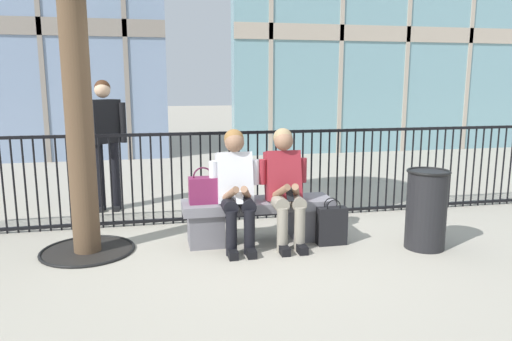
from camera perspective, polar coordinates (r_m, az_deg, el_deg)
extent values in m
plane|color=#A8A091|center=(5.23, 0.23, -8.30)|extent=(60.00, 60.00, 0.00)
cube|color=slate|center=(5.12, 0.23, -4.05)|extent=(1.60, 0.44, 0.10)
cube|color=slate|center=(5.10, -5.98, -6.81)|extent=(0.36, 0.37, 0.35)
cube|color=slate|center=(5.32, 6.17, -6.06)|extent=(0.36, 0.37, 0.35)
cylinder|color=black|center=(4.87, -3.34, -3.98)|extent=(0.15, 0.40, 0.15)
cylinder|color=black|center=(4.75, -2.94, -7.44)|extent=(0.11, 0.11, 0.45)
cube|color=black|center=(4.75, -2.80, -9.78)|extent=(0.09, 0.22, 0.08)
cylinder|color=black|center=(4.90, -1.25, -3.88)|extent=(0.15, 0.40, 0.15)
cylinder|color=black|center=(4.78, -0.79, -7.31)|extent=(0.11, 0.11, 0.45)
cube|color=black|center=(4.78, -0.64, -9.64)|extent=(0.09, 0.22, 0.08)
cube|color=silver|center=(4.96, -2.58, -0.85)|extent=(0.36, 0.30, 0.55)
cylinder|color=silver|center=(4.92, -5.11, -0.38)|extent=(0.08, 0.08, 0.26)
cylinder|color=#8E664C|center=(4.77, -3.09, -2.82)|extent=(0.16, 0.28, 0.20)
cylinder|color=silver|center=(4.99, -0.10, -0.19)|extent=(0.08, 0.08, 0.26)
cylinder|color=#8E664C|center=(4.79, -1.19, -2.73)|extent=(0.16, 0.28, 0.20)
cube|color=silver|center=(4.72, -2.01, -3.17)|extent=(0.07, 0.10, 0.13)
sphere|color=#8E664C|center=(4.89, -2.58, 3.36)|extent=(0.20, 0.20, 0.20)
sphere|color=olive|center=(4.91, -2.64, 3.75)|extent=(0.20, 0.20, 0.20)
cylinder|color=gray|center=(4.97, 2.57, -3.68)|extent=(0.15, 0.40, 0.15)
cylinder|color=gray|center=(4.85, 3.15, -7.05)|extent=(0.11, 0.11, 0.45)
cube|color=black|center=(4.85, 3.31, -9.34)|extent=(0.09, 0.22, 0.08)
cylinder|color=gray|center=(5.02, 4.57, -3.57)|extent=(0.15, 0.40, 0.15)
cylinder|color=gray|center=(4.90, 5.19, -6.90)|extent=(0.11, 0.11, 0.45)
cube|color=black|center=(4.90, 5.37, -9.17)|extent=(0.09, 0.22, 0.08)
cube|color=maroon|center=(5.07, 3.18, -0.62)|extent=(0.36, 0.30, 0.55)
cylinder|color=maroon|center=(5.01, 0.76, -0.16)|extent=(0.08, 0.08, 0.26)
cylinder|color=#8E664C|center=(4.87, 2.94, -2.53)|extent=(0.16, 0.28, 0.20)
cylinder|color=maroon|center=(5.12, 5.57, 0.03)|extent=(0.08, 0.08, 0.26)
cylinder|color=#8E664C|center=(4.91, 4.74, -2.43)|extent=(0.16, 0.28, 0.20)
cube|color=black|center=(4.84, 4.03, -2.87)|extent=(0.07, 0.10, 0.13)
sphere|color=#8E664C|center=(5.00, 3.29, 3.51)|extent=(0.20, 0.20, 0.20)
sphere|color=#997F59|center=(5.02, 3.20, 3.89)|extent=(0.20, 0.20, 0.20)
cube|color=#7A234C|center=(4.98, -6.29, -2.34)|extent=(0.29, 0.17, 0.27)
torus|color=#49152D|center=(4.95, -6.32, -0.76)|extent=(0.21, 0.02, 0.21)
cube|color=black|center=(5.12, 8.97, -6.51)|extent=(0.31, 0.13, 0.40)
torus|color=black|center=(5.02, 9.22, -4.26)|extent=(0.15, 0.01, 0.15)
torus|color=black|center=(5.10, 8.86, -4.01)|extent=(0.15, 0.01, 0.15)
cylinder|color=black|center=(6.66, -18.08, -0.73)|extent=(0.13, 0.13, 0.90)
cube|color=black|center=(6.71, -17.91, -4.32)|extent=(0.09, 0.22, 0.06)
cylinder|color=black|center=(6.64, -16.36, -0.67)|extent=(0.13, 0.13, 0.90)
cube|color=black|center=(6.69, -16.20, -4.26)|extent=(0.09, 0.22, 0.06)
cube|color=black|center=(6.55, -17.57, 5.57)|extent=(0.44, 0.39, 0.56)
cylinder|color=black|center=(6.58, -19.60, 5.30)|extent=(0.08, 0.08, 0.52)
cylinder|color=black|center=(6.54, -15.50, 5.49)|extent=(0.08, 0.08, 0.52)
sphere|color=#DBAD89|center=(6.54, -17.76, 9.07)|extent=(0.20, 0.20, 0.20)
sphere|color=#472816|center=(6.55, -17.76, 9.33)|extent=(0.20, 0.20, 0.20)
cylinder|color=black|center=(6.02, -27.82, -1.60)|extent=(0.02, 0.02, 1.10)
cylinder|color=black|center=(5.99, -26.76, -1.57)|extent=(0.02, 0.02, 1.10)
cylinder|color=black|center=(5.96, -25.69, -1.53)|extent=(0.02, 0.02, 1.10)
cylinder|color=black|center=(5.93, -24.60, -1.50)|extent=(0.02, 0.02, 1.10)
cylinder|color=black|center=(5.91, -23.51, -1.46)|extent=(0.02, 0.02, 1.10)
cylinder|color=black|center=(5.89, -22.41, -1.43)|extent=(0.02, 0.02, 1.10)
cylinder|color=black|center=(5.87, -21.30, -1.39)|extent=(0.02, 0.02, 1.10)
cylinder|color=black|center=(5.85, -20.18, -1.35)|extent=(0.02, 0.02, 1.10)
cylinder|color=black|center=(5.83, -19.06, -1.31)|extent=(0.02, 0.02, 1.10)
cylinder|color=black|center=(5.82, -17.93, -1.27)|extent=(0.02, 0.02, 1.10)
cylinder|color=black|center=(5.81, -16.80, -1.23)|extent=(0.02, 0.02, 1.10)
cylinder|color=black|center=(5.80, -15.66, -1.19)|extent=(0.02, 0.02, 1.10)
cylinder|color=black|center=(5.79, -14.52, -1.15)|extent=(0.02, 0.02, 1.10)
cylinder|color=black|center=(5.79, -13.38, -1.10)|extent=(0.02, 0.02, 1.10)
cylinder|color=black|center=(5.78, -12.23, -1.06)|extent=(0.02, 0.02, 1.10)
cylinder|color=black|center=(5.78, -11.09, -1.02)|extent=(0.02, 0.02, 1.10)
cylinder|color=black|center=(5.79, -9.94, -0.98)|extent=(0.02, 0.02, 1.10)
cylinder|color=black|center=(5.79, -8.80, -0.93)|extent=(0.02, 0.02, 1.10)
cylinder|color=black|center=(5.80, -7.66, -0.89)|extent=(0.02, 0.02, 1.10)
cylinder|color=black|center=(5.81, -6.53, -0.84)|extent=(0.02, 0.02, 1.10)
cylinder|color=black|center=(5.82, -5.39, -0.80)|extent=(0.02, 0.02, 1.10)
cylinder|color=black|center=(5.83, -4.27, -0.75)|extent=(0.02, 0.02, 1.10)
cylinder|color=black|center=(5.85, -3.14, -0.71)|extent=(0.02, 0.02, 1.10)
cylinder|color=black|center=(5.87, -2.03, -0.66)|extent=(0.02, 0.02, 1.10)
cylinder|color=black|center=(5.89, -0.92, -0.62)|extent=(0.02, 0.02, 1.10)
cylinder|color=black|center=(5.91, 0.18, -0.58)|extent=(0.02, 0.02, 1.10)
cylinder|color=black|center=(5.94, 1.27, -0.53)|extent=(0.02, 0.02, 1.10)
cylinder|color=black|center=(5.96, 2.35, -0.49)|extent=(0.02, 0.02, 1.10)
cylinder|color=black|center=(5.99, 3.42, -0.44)|extent=(0.02, 0.02, 1.10)
cylinder|color=black|center=(6.02, 4.48, -0.40)|extent=(0.02, 0.02, 1.10)
cylinder|color=black|center=(6.06, 5.53, -0.36)|extent=(0.02, 0.02, 1.10)
cylinder|color=black|center=(6.09, 6.57, -0.31)|extent=(0.02, 0.02, 1.10)
cylinder|color=black|center=(6.13, 7.59, -0.27)|extent=(0.02, 0.02, 1.10)
cylinder|color=black|center=(6.17, 8.61, -0.23)|extent=(0.02, 0.02, 1.10)
cylinder|color=black|center=(6.21, 9.60, -0.19)|extent=(0.02, 0.02, 1.10)
cylinder|color=black|center=(6.25, 10.59, -0.14)|extent=(0.02, 0.02, 1.10)
cylinder|color=black|center=(6.30, 11.56, -0.10)|extent=(0.02, 0.02, 1.10)
cylinder|color=black|center=(6.34, 12.52, -0.06)|extent=(0.02, 0.02, 1.10)
cylinder|color=black|center=(6.39, 13.46, -0.02)|extent=(0.02, 0.02, 1.10)
cylinder|color=black|center=(6.44, 14.39, 0.01)|extent=(0.02, 0.02, 1.10)
cylinder|color=black|center=(6.50, 15.31, 0.05)|extent=(0.02, 0.02, 1.10)
cylinder|color=black|center=(6.55, 16.21, 0.09)|extent=(0.02, 0.02, 1.10)
cylinder|color=black|center=(6.60, 17.09, 0.13)|extent=(0.02, 0.02, 1.10)
cylinder|color=black|center=(6.66, 17.96, 0.16)|extent=(0.02, 0.02, 1.10)
cylinder|color=black|center=(6.72, 18.82, 0.20)|extent=(0.02, 0.02, 1.10)
cylinder|color=black|center=(6.78, 19.66, 0.23)|extent=(0.02, 0.02, 1.10)
cylinder|color=black|center=(6.84, 20.48, 0.27)|extent=(0.02, 0.02, 1.10)
cylinder|color=black|center=(6.90, 21.29, 0.30)|extent=(0.02, 0.02, 1.10)
cylinder|color=black|center=(6.96, 22.09, 0.34)|extent=(0.02, 0.02, 1.10)
cylinder|color=black|center=(7.03, 22.87, 0.37)|extent=(0.02, 0.02, 1.10)
cylinder|color=black|center=(7.10, 23.64, 0.40)|extent=(0.02, 0.02, 1.10)
cylinder|color=black|center=(7.16, 24.39, 0.43)|extent=(0.02, 0.02, 1.10)
cylinder|color=black|center=(7.23, 25.13, 0.46)|extent=(0.02, 0.02, 1.10)
cylinder|color=black|center=(7.30, 25.86, 0.49)|extent=(0.02, 0.02, 1.10)
cylinder|color=black|center=(7.37, 26.57, 0.52)|extent=(0.02, 0.02, 1.10)
cylinder|color=black|center=(7.45, 27.26, 0.55)|extent=(0.02, 0.02, 1.10)
cylinder|color=black|center=(7.52, 27.95, 0.58)|extent=(0.02, 0.02, 1.10)
cube|color=black|center=(5.99, -1.45, -5.35)|extent=(7.74, 0.04, 0.04)
cube|color=black|center=(5.80, -1.50, 4.52)|extent=(7.74, 0.04, 0.04)
cylinder|color=black|center=(5.19, -19.31, -8.99)|extent=(0.90, 0.90, 0.01)
torus|color=black|center=(5.19, -19.31, -8.93)|extent=(0.93, 0.93, 0.03)
cylinder|color=brown|center=(4.91, -20.51, 10.01)|extent=(0.26, 0.26, 3.40)
cylinder|color=black|center=(5.20, 19.53, -4.45)|extent=(0.40, 0.40, 0.80)
torus|color=black|center=(5.11, 19.81, -0.11)|extent=(0.43, 0.43, 0.03)
cube|color=#AD9E8C|center=(12.40, 17.63, 15.16)|extent=(8.40, 0.04, 0.36)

